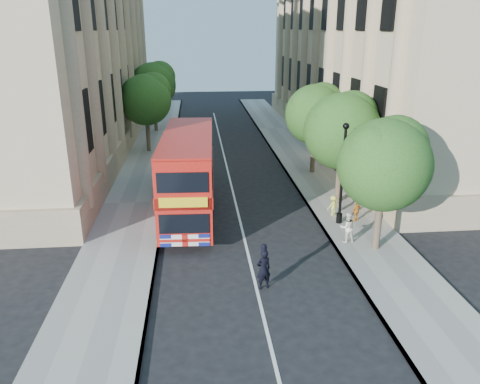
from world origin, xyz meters
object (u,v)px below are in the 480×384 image
object	(u,v)px
woman_pedestrian	(347,227)
double_decker_bus	(189,173)
police_constable	(264,269)
lamp_post	(342,178)
box_van	(185,163)

from	to	relation	value
woman_pedestrian	double_decker_bus	bearing A→B (deg)	-34.10
police_constable	woman_pedestrian	distance (m)	5.65
lamp_post	box_van	distance (m)	10.57
double_decker_bus	box_van	xyz separation A→B (m)	(-0.30, 4.97, -0.87)
lamp_post	police_constable	world-z (taller)	lamp_post
lamp_post	woman_pedestrian	bearing A→B (deg)	-98.15
lamp_post	woman_pedestrian	distance (m)	2.81
lamp_post	double_decker_bus	bearing A→B (deg)	165.39
woman_pedestrian	box_van	bearing A→B (deg)	-54.48
box_van	police_constable	size ratio (longest dim) A/B	3.39
lamp_post	box_van	world-z (taller)	lamp_post
double_decker_bus	police_constable	size ratio (longest dim) A/B	5.84
box_van	woman_pedestrian	xyz separation A→B (m)	(7.58, -9.20, -0.69)
double_decker_bus	woman_pedestrian	bearing A→B (deg)	-27.89
box_van	woman_pedestrian	bearing A→B (deg)	-50.04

